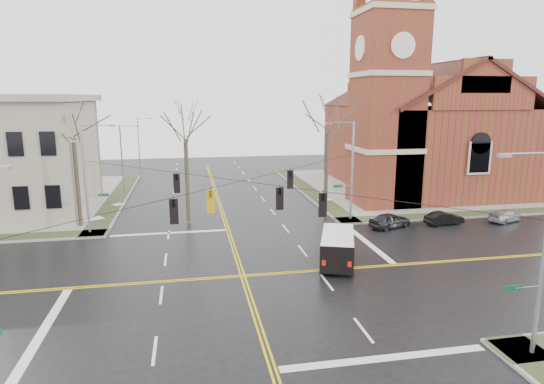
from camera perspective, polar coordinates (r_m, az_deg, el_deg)
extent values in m
plane|color=black|center=(29.71, -3.70, -10.46)|extent=(120.00, 120.00, 0.00)
cube|color=gray|center=(60.47, 17.40, 0.61)|extent=(30.00, 30.00, 0.15)
cube|color=#2A361D|center=(55.38, 4.68, 0.21)|extent=(2.00, 30.00, 0.02)
cube|color=#2A361D|center=(49.00, 24.91, -2.40)|extent=(30.00, 2.00, 0.02)
cube|color=#2A361D|center=(54.07, -18.88, -0.68)|extent=(2.00, 30.00, 0.02)
cube|color=gold|center=(29.69, -3.93, -10.46)|extent=(0.12, 100.00, 0.01)
cube|color=gold|center=(29.72, -3.46, -10.43)|extent=(0.12, 100.00, 0.01)
cube|color=gold|center=(29.59, -3.67, -10.54)|extent=(100.00, 0.12, 0.01)
cube|color=gold|center=(29.82, -3.72, -10.36)|extent=(100.00, 0.12, 0.01)
cube|color=silver|center=(21.82, 13.98, -19.57)|extent=(9.50, 0.50, 0.01)
cube|color=silver|center=(39.49, -12.83, -5.04)|extent=(9.50, 0.50, 0.01)
cube|color=silver|center=(26.02, -26.68, -15.12)|extent=(0.50, 9.50, 0.01)
cube|color=silver|center=(36.85, 11.84, -6.21)|extent=(0.50, 9.50, 0.01)
cube|color=brown|center=(48.72, 14.11, 9.99)|extent=(6.00, 6.00, 20.00)
cube|color=beige|center=(49.40, 14.70, 21.06)|extent=(6.30, 6.30, 0.50)
cylinder|color=silver|center=(46.19, 16.13, 17.27)|extent=(2.40, 0.15, 2.40)
cylinder|color=silver|center=(47.76, 11.00, 17.31)|extent=(0.15, 2.40, 2.40)
cube|color=brown|center=(61.11, 18.08, 5.36)|extent=(18.00, 24.00, 10.00)
cube|color=brown|center=(52.16, 12.12, 1.55)|extent=(2.00, 5.00, 4.40)
cylinder|color=gray|center=(42.02, 10.02, 2.59)|extent=(0.20, 0.20, 9.00)
cylinder|color=gray|center=(42.05, 9.18, 0.76)|extent=(1.20, 0.06, 0.06)
cube|color=#0D4C28|center=(41.82, 8.28, 0.73)|extent=(0.90, 0.04, 0.25)
cylinder|color=gray|center=(41.15, 8.65, 8.61)|extent=(2.40, 0.08, 0.08)
cube|color=gray|center=(40.78, 7.04, 8.56)|extent=(0.50, 0.22, 0.15)
cylinder|color=gray|center=(40.23, -22.37, 1.48)|extent=(0.20, 0.20, 9.00)
cylinder|color=gray|center=(40.36, -21.39, -0.37)|extent=(1.20, 0.06, 0.06)
cube|color=#0D4C28|center=(40.23, -20.41, -0.34)|extent=(0.90, 0.04, 0.25)
cylinder|color=gray|center=(39.52, -21.15, 7.84)|extent=(2.40, 0.08, 0.08)
cube|color=gray|center=(39.32, -19.41, 7.87)|extent=(0.50, 0.22, 0.15)
cylinder|color=gray|center=(22.57, 30.99, -6.91)|extent=(0.20, 0.20, 9.00)
cylinder|color=gray|center=(22.63, 29.47, -10.34)|extent=(1.20, 0.06, 0.06)
cube|color=#0D4C28|center=(22.20, 28.06, -10.61)|extent=(0.90, 0.04, 0.25)
cylinder|color=gray|center=(20.91, 29.79, 4.24)|extent=(2.40, 0.08, 0.08)
cube|color=gray|center=(20.16, 27.16, 4.13)|extent=(0.50, 0.22, 0.15)
cube|color=gray|center=(17.02, -30.80, 2.58)|extent=(0.50, 0.22, 0.15)
cylinder|color=black|center=(27.96, -3.86, 1.39)|extent=(23.02, 23.02, 0.03)
cylinder|color=black|center=(27.96, -3.86, 1.39)|extent=(23.02, 23.02, 0.03)
imported|color=black|center=(24.03, -12.21, -2.41)|extent=(0.21, 0.26, 1.30)
imported|color=black|center=(32.65, 2.30, 1.57)|extent=(0.21, 0.26, 1.30)
imported|color=#C5900B|center=(25.99, -7.70, -1.18)|extent=(0.21, 0.26, 1.30)
imported|color=black|center=(31.85, -11.87, 1.07)|extent=(0.21, 0.26, 1.30)
imported|color=black|center=(25.08, 6.38, -1.62)|extent=(0.21, 0.26, 1.30)
imported|color=black|center=(26.48, 0.98, -0.83)|extent=(0.21, 0.26, 1.30)
cylinder|color=gray|center=(56.29, -18.33, 3.91)|extent=(0.16, 0.16, 8.00)
cylinder|color=gray|center=(55.80, -17.56, 7.93)|extent=(2.00, 0.07, 0.07)
cube|color=gray|center=(55.69, -16.53, 7.93)|extent=(0.45, 0.20, 0.13)
cylinder|color=gray|center=(76.03, -16.39, 5.93)|extent=(0.16, 0.16, 8.00)
cylinder|color=gray|center=(75.67, -15.80, 8.90)|extent=(2.00, 0.07, 0.07)
cube|color=gray|center=(75.59, -15.04, 8.90)|extent=(0.45, 0.20, 0.13)
cube|color=white|center=(31.63, 8.22, -6.77)|extent=(3.81, 5.83, 1.74)
cube|color=white|center=(33.86, 8.28, -5.98)|extent=(2.29, 1.58, 1.23)
cube|color=black|center=(34.03, 8.31, -4.89)|extent=(1.83, 0.75, 0.82)
cube|color=black|center=(31.65, 8.26, -5.69)|extent=(3.24, 4.19, 0.56)
cube|color=#B70C0A|center=(29.11, 6.52, -8.82)|extent=(0.26, 0.15, 0.35)
cube|color=#B70C0A|center=(29.09, 9.71, -8.93)|extent=(0.26, 0.15, 0.35)
cube|color=black|center=(31.92, 8.17, -8.29)|extent=(3.88, 5.89, 0.10)
cylinder|color=black|center=(33.63, 6.61, -7.14)|extent=(0.50, 0.79, 0.74)
cylinder|color=black|center=(33.61, 9.85, -7.25)|extent=(0.50, 0.79, 0.74)
cylinder|color=black|center=(30.25, 6.30, -9.33)|extent=(0.50, 0.79, 0.74)
cylinder|color=black|center=(30.24, 9.93, -9.45)|extent=(0.50, 0.79, 0.74)
imported|color=black|center=(41.24, 14.57, -3.44)|extent=(4.23, 2.78, 1.34)
imported|color=black|center=(43.72, 20.79, -3.09)|extent=(3.68, 1.69, 1.17)
imported|color=#A0A1A3|center=(47.10, 27.25, -2.67)|extent=(4.02, 2.64, 1.08)
cylinder|color=#382D23|center=(42.82, -23.23, 0.85)|extent=(0.36, 0.36, 7.33)
cylinder|color=#382D23|center=(41.57, -10.61, 1.42)|extent=(0.36, 0.36, 7.49)
cylinder|color=#382D23|center=(42.74, 6.81, 2.12)|extent=(0.36, 0.36, 7.93)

